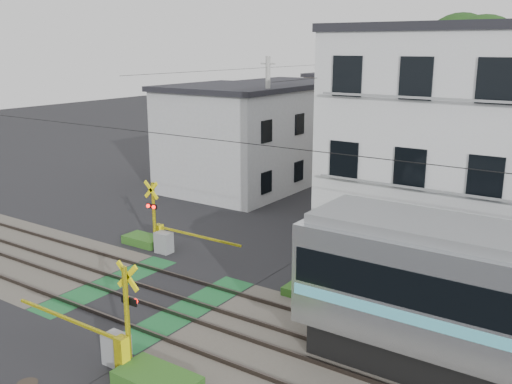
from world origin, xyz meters
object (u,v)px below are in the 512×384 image
Objects in this scene: crossing_signal_far at (163,236)px; apartment_block at (478,150)px; crossing_signal_near at (117,343)px; manhole_cover at (27,384)px; pedestrian at (418,149)px.

apartment_block is at bearing 27.78° from crossing_signal_far.
crossing_signal_near is 2.44m from manhole_cover.
pedestrian is (-3.01, 33.20, 0.13)m from crossing_signal_near.
pedestrian is at bearing 85.22° from crossing_signal_far.
apartment_block reaches higher than manhole_cover.
crossing_signal_near reaches higher than pedestrian.
apartment_block is 18.43× the size of manhole_cover.
pedestrian is at bearing 95.18° from crossing_signal_near.
pedestrian reaches higher than manhole_cover.
crossing_signal_far is 25.99m from pedestrian.
crossing_signal_far is at bearing 125.29° from crossing_signal_near.
crossing_signal_far is 0.46× the size of apartment_block.
crossing_signal_far is at bearing -152.22° from apartment_block.
manhole_cover is at bearing -124.49° from crossing_signal_near.
crossing_signal_far reaches higher than pedestrian.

